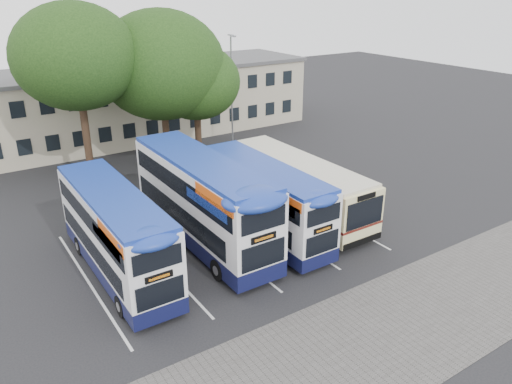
{
  "coord_description": "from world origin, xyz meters",
  "views": [
    {
      "loc": [
        -15.14,
        -15.57,
        12.82
      ],
      "look_at": [
        -1.52,
        5.0,
        2.46
      ],
      "focal_mm": 35.0,
      "sensor_mm": 36.0,
      "label": 1
    }
  ],
  "objects": [
    {
      "name": "paving_strip",
      "position": [
        -2.0,
        -5.0,
        0.01
      ],
      "size": [
        40.0,
        6.0,
        0.01
      ],
      "primitive_type": "cube",
      "color": "#595654",
      "rests_on": "ground"
    },
    {
      "name": "lamp_post",
      "position": [
        6.0,
        19.97,
        5.08
      ],
      "size": [
        0.25,
        1.05,
        9.06
      ],
      "color": "gray",
      "rests_on": "ground"
    },
    {
      "name": "tree_right",
      "position": [
        1.54,
        17.63,
        6.11
      ],
      "size": [
        6.54,
        6.54,
        8.91
      ],
      "color": "black",
      "rests_on": "ground"
    },
    {
      "name": "depot_building",
      "position": [
        0.0,
        26.99,
        3.15
      ],
      "size": [
        32.4,
        8.4,
        6.2
      ],
      "color": "#A6A185",
      "rests_on": "ground"
    },
    {
      "name": "bay_lines",
      "position": [
        -3.75,
        5.0,
        0.01
      ],
      "size": [
        14.12,
        11.0,
        0.01
      ],
      "color": "silver",
      "rests_on": "ground"
    },
    {
      "name": "bus_dd_mid",
      "position": [
        -4.39,
        5.72,
        2.58
      ],
      "size": [
        2.72,
        11.22,
        4.68
      ],
      "color": "#10133B",
      "rests_on": "ground"
    },
    {
      "name": "tree_left",
      "position": [
        -6.72,
        17.99,
        8.47
      ],
      "size": [
        8.03,
        8.03,
        11.91
      ],
      "color": "black",
      "rests_on": "ground"
    },
    {
      "name": "bus_dd_left",
      "position": [
        -9.22,
        5.16,
        2.3
      ],
      "size": [
        2.43,
        10.03,
        4.18
      ],
      "color": "#10133B",
      "rests_on": "ground"
    },
    {
      "name": "bus_single",
      "position": [
        2.01,
        6.02,
        1.88
      ],
      "size": [
        2.84,
        11.14,
        3.32
      ],
      "color": "beige",
      "rests_on": "ground"
    },
    {
      "name": "ground",
      "position": [
        0.0,
        0.0,
        0.0
      ],
      "size": [
        120.0,
        120.0,
        0.0
      ],
      "primitive_type": "plane",
      "color": "black",
      "rests_on": "ground"
    },
    {
      "name": "tree_mid",
      "position": [
        -0.79,
        18.32,
        7.43
      ],
      "size": [
        9.13,
        9.13,
        11.32
      ],
      "color": "black",
      "rests_on": "ground"
    },
    {
      "name": "bus_dd_right",
      "position": [
        -1.22,
        4.69,
        2.22
      ],
      "size": [
        2.34,
        9.66,
        4.02
      ],
      "color": "#10133B",
      "rests_on": "ground"
    }
  ]
}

